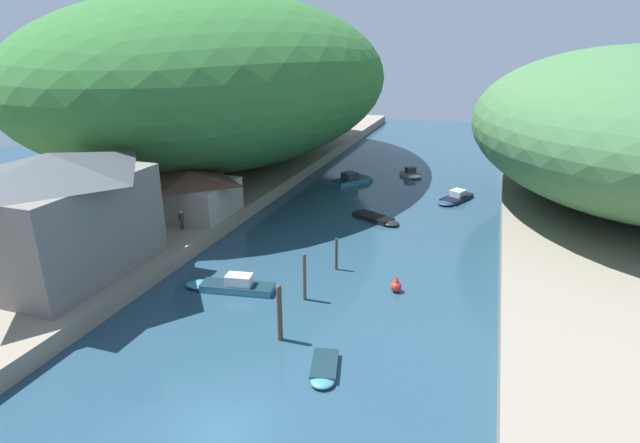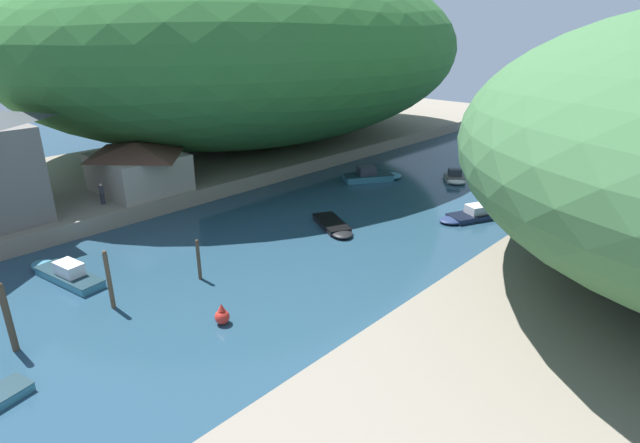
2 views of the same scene
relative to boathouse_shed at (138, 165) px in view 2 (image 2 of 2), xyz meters
The scene contains 14 objects.
water_surface 17.79m from the boathouse_shed, 25.27° to the left, with size 130.00×130.00×0.00m, color #234256.
left_bank 10.63m from the boathouse_shed, 133.39° to the left, with size 22.00×120.00×1.30m.
hillside_left 23.57m from the boathouse_shed, 111.71° to the left, with size 41.30×57.81×21.09m.
boathouse_shed is the anchor object (origin of this frame).
boat_far_upstream 22.31m from the boathouse_shed, 62.02° to the left, with size 4.95×6.17×1.43m.
boat_far_right_bank 29.97m from the boathouse_shed, 56.14° to the left, with size 3.32×3.53×1.17m.
boat_near_quay 14.32m from the boathouse_shed, 47.55° to the right, with size 6.64×2.54×1.25m.
boat_mid_channel 28.04m from the boathouse_shed, 35.25° to the left, with size 3.87×5.75×1.12m.
boat_white_cruiser 18.00m from the boathouse_shed, 23.49° to the left, with size 5.33×3.78×0.44m.
mooring_post_nearest 21.40m from the boathouse_shed, 44.08° to the right, with size 0.32×0.32×3.64m.
mooring_post_second 18.00m from the boathouse_shed, 33.27° to the right, with size 0.25×0.25×3.46m.
mooring_post_middle 16.41m from the boathouse_shed, 16.44° to the right, with size 0.23×0.23×2.62m.
channel_buoy_near 21.92m from the boathouse_shed, 17.86° to the right, with size 0.78×0.78×1.18m.
person_on_quay 4.43m from the boathouse_shed, 69.74° to the right, with size 0.34×0.43×1.69m.
Camera 2 is at (23.91, 3.15, 14.47)m, focal length 28.00 mm.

